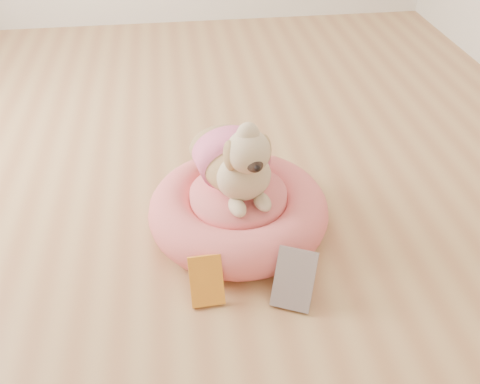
{
  "coord_description": "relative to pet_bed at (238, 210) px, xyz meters",
  "views": [
    {
      "loc": [
        -0.03,
        -1.94,
        1.45
      ],
      "look_at": [
        0.19,
        -0.32,
        0.22
      ],
      "focal_mm": 40.0,
      "sensor_mm": 36.0,
      "label": 1
    }
  ],
  "objects": [
    {
      "name": "book_yellow",
      "position": [
        -0.16,
        -0.36,
        -0.01
      ],
      "size": [
        0.12,
        0.12,
        0.16
      ],
      "primitive_type": "cube",
      "rotation": [
        -0.56,
        0.0,
        0.05
      ],
      "color": "gold",
      "rests_on": "floor"
    },
    {
      "name": "book_white",
      "position": [
        0.14,
        -0.41,
        0.0
      ],
      "size": [
        0.18,
        0.19,
        0.19
      ],
      "primitive_type": "cube",
      "rotation": [
        -0.62,
        0.0,
        -0.43
      ],
      "color": "silver",
      "rests_on": "floor"
    },
    {
      "name": "pet_bed",
      "position": [
        0.0,
        0.0,
        0.0
      ],
      "size": [
        0.73,
        0.73,
        0.19
      ],
      "color": "#ED5C5F",
      "rests_on": "floor"
    },
    {
      "name": "dog",
      "position": [
        -0.01,
        0.04,
        0.28
      ],
      "size": [
        0.43,
        0.56,
        0.36
      ],
      "primitive_type": null,
      "rotation": [
        0.0,
        0.0,
        0.2
      ],
      "color": "brown",
      "rests_on": "pet_bed"
    },
    {
      "name": "floor",
      "position": [
        -0.19,
        0.27,
        -0.09
      ],
      "size": [
        4.5,
        4.5,
        0.0
      ],
      "primitive_type": "plane",
      "color": "#AC7347",
      "rests_on": "ground"
    }
  ]
}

